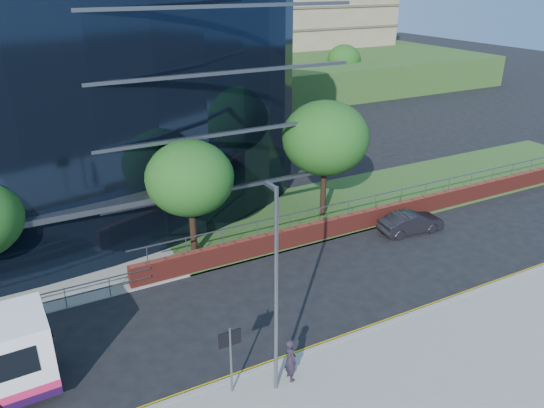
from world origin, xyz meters
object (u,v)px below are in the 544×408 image
tree_far_c (190,178)px  tree_far_d (325,138)px  street_sign (230,347)px  tree_dist_f (344,59)px  streetlight_east (276,288)px  parked_car (411,222)px  tree_dist_e (238,68)px  pedestrian (290,359)px

tree_far_c → tree_far_d: size_ratio=0.87×
street_sign → tree_dist_f: tree_dist_f is taller
tree_far_d → streetlight_east: size_ratio=0.93×
tree_far_d → parked_car: 7.17m
tree_far_c → streetlight_east: streetlight_east is taller
tree_far_d → tree_dist_e: tree_far_d is taller
tree_far_c → parked_car: 13.44m
tree_far_c → pedestrian: bearing=-91.5°
street_sign → streetlight_east: bearing=-21.4°
tree_dist_f → pedestrian: tree_dist_f is taller
pedestrian → tree_far_c: bearing=0.2°
tree_far_c → tree_dist_f: (33.00, 33.00, -0.33)m
tree_dist_f → pedestrian: size_ratio=3.40×
tree_far_c → tree_far_d: (9.00, 1.00, 0.65)m
street_sign → tree_far_d: tree_far_d is taller
tree_far_d → pedestrian: (-9.28, -12.02, -4.15)m
tree_dist_e → tree_dist_f: (16.00, 2.00, -0.33)m
tree_far_d → tree_dist_f: 40.01m
street_sign → tree_dist_f: (35.50, 43.59, 2.06)m
street_sign → tree_far_d: bearing=45.2°
tree_dist_e → pedestrian: 45.57m
tree_far_d → tree_dist_f: bearing=53.1°
parked_car → tree_dist_e: bearing=-1.7°
tree_far_c → tree_dist_e: size_ratio=1.00×
tree_far_c → pedestrian: size_ratio=3.66×
tree_far_c → tree_far_d: bearing=6.3°
street_sign → tree_dist_e: bearing=64.9°
tree_far_d → pedestrian: tree_far_d is taller
street_sign → parked_car: size_ratio=0.71×
tree_dist_f → streetlight_east: 55.74m
tree_far_c → parked_car: size_ratio=1.65×
streetlight_east → parked_car: (13.41, 7.79, -3.79)m
tree_far_d → streetlight_east: (-10.00, -12.17, -0.75)m
tree_dist_e → tree_dist_f: bearing=7.1°
tree_dist_f → streetlight_east: streetlight_east is taller
tree_dist_e → streetlight_east: 45.85m
streetlight_east → tree_dist_e: bearing=66.9°
tree_dist_f → parked_car: bearing=-119.5°
tree_far_c → tree_dist_e: same height
tree_far_c → pedestrian: tree_far_c is taller
tree_far_d → pedestrian: 15.75m
street_sign → pedestrian: bearing=-11.1°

